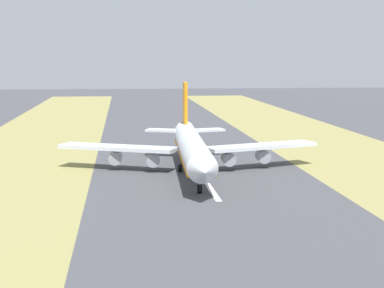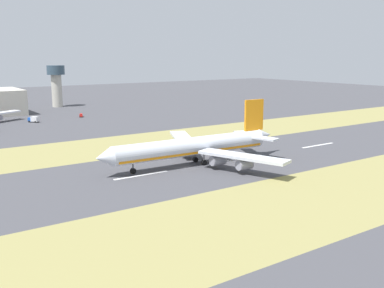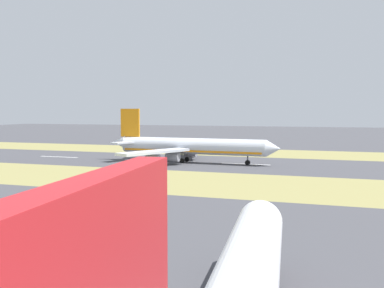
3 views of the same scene
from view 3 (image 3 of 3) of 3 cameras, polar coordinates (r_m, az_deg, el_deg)
The scene contains 7 objects.
ground_plane at distance 168.78m, azimuth 1.37°, elevation -2.35°, with size 800.00×800.00×0.00m, color #424247.
grass_median_west at distance 211.94m, azimuth 4.99°, elevation -1.02°, with size 40.00×600.00×0.01m, color olive.
grass_median_east at distance 126.90m, azimuth -4.71°, elevation -4.55°, with size 40.00×600.00×0.01m, color olive.
centreline_dash_near at distance 197.15m, azimuth -16.57°, elevation -1.57°, with size 1.20×18.00×0.01m, color silver.
centreline_dash_mid at distance 177.18m, azimuth -5.93°, elevation -2.06°, with size 1.20×18.00×0.01m, color silver.
centreline_dash_far at distance 164.67m, azimuth 6.84°, elevation -2.54°, with size 1.20×18.00×0.01m, color silver.
airplane_main_jet at distance 168.09m, azimuth -0.61°, elevation -0.32°, with size 64.09×67.16×20.20m.
Camera 3 is at (160.08, 49.87, 19.34)m, focal length 42.00 mm.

